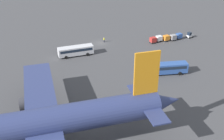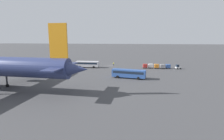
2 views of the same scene
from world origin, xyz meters
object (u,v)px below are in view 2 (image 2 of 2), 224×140
cargo_cart_grey (162,66)px  cargo_cart_red (145,66)px  baggage_tug (178,67)px  cargo_cart_orange (156,66)px  cargo_cart_blue (168,66)px  shuttle_bus_near (87,64)px  cargo_cart_white (151,66)px  worker_person (114,64)px  shuttle_bus_far (129,73)px

cargo_cart_grey → cargo_cart_red: bearing=-1.2°
baggage_tug → cargo_cart_orange: (9.63, 0.10, 0.25)m
baggage_tug → cargo_cart_orange: bearing=-15.9°
cargo_cart_blue → cargo_cart_grey: bearing=9.9°
shuttle_bus_near → cargo_cart_white: bearing=-176.5°
cargo_cart_grey → shuttle_bus_near: bearing=1.7°
shuttle_bus_near → cargo_cart_orange: shuttle_bus_near is taller
cargo_cart_blue → cargo_cart_red: same height
baggage_tug → cargo_cart_red: (14.87, 0.20, 0.25)m
cargo_cart_white → baggage_tug: bearing=178.4°
worker_person → cargo_cart_grey: bearing=164.4°
shuttle_bus_near → cargo_cart_white: size_ratio=5.05×
cargo_cart_blue → cargo_cart_white: 7.86m
shuttle_bus_far → baggage_tug: bearing=-124.2°
baggage_tug → cargo_cart_white: (12.25, -0.35, 0.25)m
baggage_tug → cargo_cart_white: 12.26m
cargo_cart_blue → shuttle_bus_far: bearing=51.0°
worker_person → cargo_cart_white: 19.22m
cargo_cart_white → cargo_cart_orange: bearing=170.4°
cargo_cart_blue → cargo_cart_white: bearing=-1.8°
worker_person → cargo_cart_grey: 24.44m
shuttle_bus_near → cargo_cart_grey: (-35.29, -1.06, -0.63)m
cargo_cart_orange → cargo_cart_white: 2.66m
shuttle_bus_near → shuttle_bus_far: (-20.52, 19.95, 0.06)m
cargo_cart_red → shuttle_bus_far: bearing=71.9°
cargo_cart_grey → cargo_cart_white: size_ratio=1.00×
baggage_tug → cargo_cart_blue: bearing=-17.8°
shuttle_bus_far → baggage_tug: size_ratio=4.58×
shuttle_bus_near → cargo_cart_blue: shuttle_bus_near is taller
cargo_cart_white → cargo_cart_red: size_ratio=1.00×
shuttle_bus_near → cargo_cart_orange: bearing=-177.6°
cargo_cart_blue → cargo_cart_white: same height
shuttle_bus_near → cargo_cart_grey: bearing=-178.2°
cargo_cart_white → cargo_cart_blue: bearing=178.2°
cargo_cart_blue → cargo_cart_white: (7.86, -0.25, 0.00)m
shuttle_bus_near → worker_person: size_ratio=6.28×
cargo_cart_orange → cargo_cart_blue: bearing=-177.9°
shuttle_bus_near → cargo_cart_red: size_ratio=5.05×
shuttle_bus_far → cargo_cart_red: 22.28m
shuttle_bus_far → worker_person: size_ratio=7.02×
cargo_cart_orange → cargo_cart_red: size_ratio=1.00×
worker_person → cargo_cart_red: 16.94m
shuttle_bus_far → cargo_cart_white: 23.73m
shuttle_bus_near → cargo_cart_red: shuttle_bus_near is taller
shuttle_bus_near → worker_person: (-11.76, -7.64, -0.95)m
baggage_tug → cargo_cart_red: 14.87m
worker_person → cargo_cart_white: bearing=162.2°
shuttle_bus_near → cargo_cart_white: shuttle_bus_near is taller
baggage_tug → worker_person: bearing=-28.0°
baggage_tug → cargo_cart_red: baggage_tug is taller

